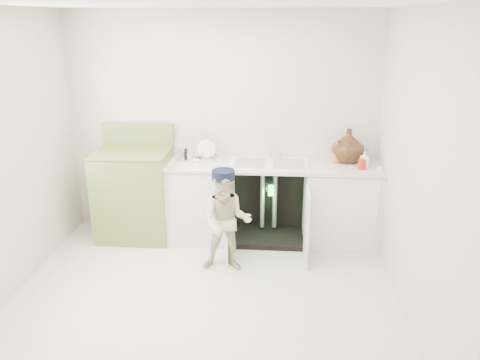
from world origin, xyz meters
name	(u,v)px	position (x,y,z in m)	size (l,w,h in m)	color
ground	(205,294)	(0.00, 0.00, 0.00)	(3.50, 3.50, 0.00)	beige
room_shell	(201,165)	(0.00, 0.00, 1.25)	(6.00, 5.50, 1.26)	beige
counter_run	(272,199)	(0.59, 1.21, 0.48)	(2.44, 1.02, 1.27)	silver
avocado_stove	(135,193)	(-0.97, 1.18, 0.52)	(0.81, 0.65, 1.26)	olive
repair_worker	(227,221)	(0.16, 0.49, 0.52)	(0.71, 0.58, 1.04)	beige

